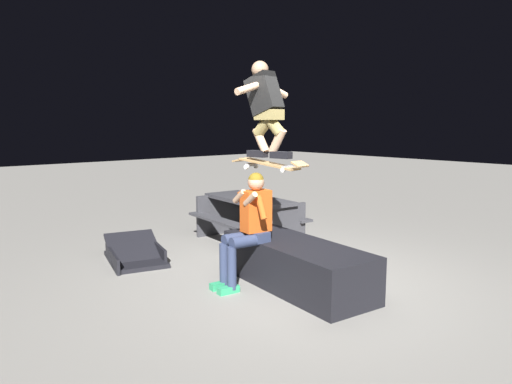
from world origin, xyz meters
The scene contains 7 objects.
ground_plane centered at (0.00, 0.00, 0.00)m, with size 40.00×40.00×0.00m, color gray.
ledge_box_main centered at (-0.12, 0.17, 0.27)m, with size 2.09×0.79×0.55m, color black.
person_sitting_on_ledge centered at (0.28, 0.58, 0.78)m, with size 0.60×0.77×1.38m.
skateboard centered at (0.12, 0.39, 1.49)m, with size 1.04×0.34×0.13m.
skater_airborne centered at (0.17, 0.40, 2.18)m, with size 0.63×0.89×1.12m.
kicker_ramp centered at (2.13, 1.15, 0.07)m, with size 1.24×0.98×0.44m.
picnic_table_back centered at (1.95, -0.81, 0.50)m, with size 1.81×1.48×0.75m.
Camera 1 is at (-3.99, 4.12, 1.96)m, focal length 33.17 mm.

